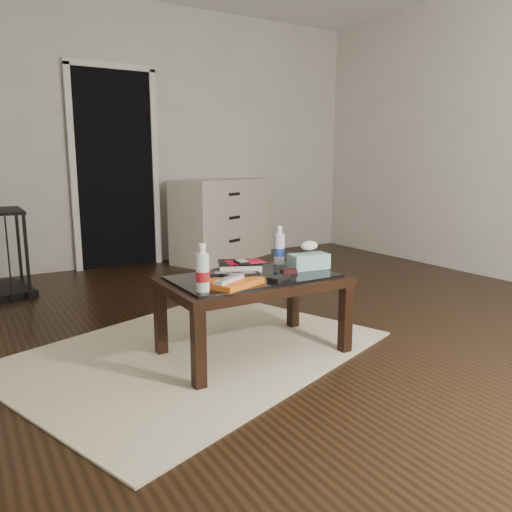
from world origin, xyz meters
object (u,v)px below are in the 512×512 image
(textbook, at_px, (240,266))
(coffee_table, at_px, (253,287))
(dresser, at_px, (223,220))
(water_bottle_right, at_px, (279,245))
(water_bottle_left, at_px, (203,268))
(tissue_box, at_px, (309,261))

(textbook, bearing_deg, coffee_table, -70.55)
(dresser, relative_size, water_bottle_right, 5.46)
(dresser, xyz_separation_m, water_bottle_left, (-1.53, -2.78, 0.13))
(textbook, bearing_deg, water_bottle_right, 26.87)
(water_bottle_left, bearing_deg, dresser, 61.13)
(dresser, bearing_deg, textbook, -137.97)
(tissue_box, bearing_deg, coffee_table, -175.03)
(coffee_table, xyz_separation_m, dresser, (1.14, 2.61, 0.05))
(coffee_table, bearing_deg, water_bottle_right, 32.95)
(coffee_table, bearing_deg, dresser, 66.34)
(coffee_table, height_order, water_bottle_left, water_bottle_left)
(coffee_table, relative_size, water_bottle_right, 4.20)
(textbook, distance_m, tissue_box, 0.41)
(coffee_table, xyz_separation_m, textbook, (0.01, 0.18, 0.09))
(coffee_table, bearing_deg, water_bottle_left, -156.73)
(textbook, bearing_deg, dresser, 88.45)
(tissue_box, bearing_deg, water_bottle_right, 115.84)
(water_bottle_left, bearing_deg, coffee_table, 23.27)
(water_bottle_right, bearing_deg, textbook, -176.53)
(water_bottle_left, distance_m, tissue_box, 0.78)
(dresser, bearing_deg, water_bottle_right, -132.19)
(coffee_table, height_order, textbook, textbook)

